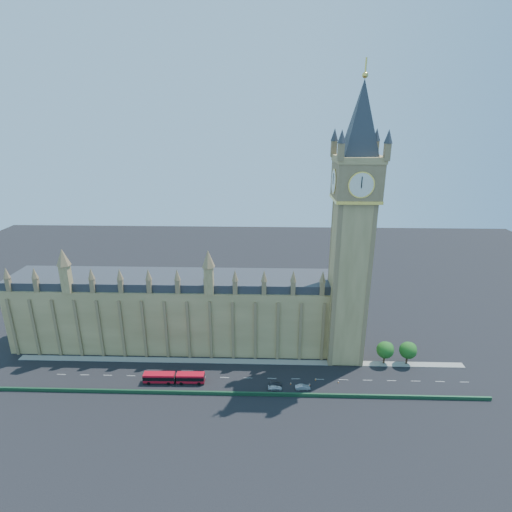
{
  "coord_description": "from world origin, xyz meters",
  "views": [
    {
      "loc": [
        10.12,
        -113.74,
        82.61
      ],
      "look_at": [
        6.32,
        10.0,
        40.13
      ],
      "focal_mm": 28.0,
      "sensor_mm": 36.0,
      "label": 1
    }
  ],
  "objects_px": {
    "car_silver": "(303,387)",
    "red_bus": "(174,378)",
    "car_white": "(275,388)",
    "car_grey": "(276,383)"
  },
  "relations": [
    {
      "from": "car_silver",
      "to": "red_bus",
      "type": "bearing_deg",
      "value": 81.95
    },
    {
      "from": "red_bus",
      "to": "car_silver",
      "type": "distance_m",
      "value": 42.38
    },
    {
      "from": "car_silver",
      "to": "car_white",
      "type": "distance_m",
      "value": 8.99
    },
    {
      "from": "red_bus",
      "to": "car_white",
      "type": "bearing_deg",
      "value": -5.43
    },
    {
      "from": "car_white",
      "to": "red_bus",
      "type": "bearing_deg",
      "value": 81.48
    },
    {
      "from": "car_silver",
      "to": "car_white",
      "type": "height_order",
      "value": "car_silver"
    },
    {
      "from": "car_white",
      "to": "car_grey",
      "type": "bearing_deg",
      "value": -10.02
    },
    {
      "from": "red_bus",
      "to": "car_silver",
      "type": "bearing_deg",
      "value": -3.99
    },
    {
      "from": "car_grey",
      "to": "car_silver",
      "type": "xyz_separation_m",
      "value": [
        8.73,
        -1.99,
        0.14
      ]
    },
    {
      "from": "car_grey",
      "to": "car_silver",
      "type": "height_order",
      "value": "car_silver"
    }
  ]
}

